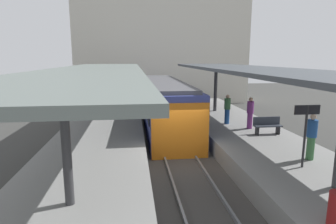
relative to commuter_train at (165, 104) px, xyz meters
The scene contains 15 objects.
ground_plane 6.78m from the commuter_train, 90.00° to the right, with size 80.00×80.00×0.00m, color #383835.
platform_left 7.68m from the commuter_train, 120.09° to the right, with size 4.40×28.00×1.00m, color gray.
platform_right 7.68m from the commuter_train, 59.91° to the right, with size 4.40×28.00×1.00m, color gray.
track_ballast 6.76m from the commuter_train, 90.00° to the right, with size 3.20×28.00×0.20m, color #423F3D.
rail_near_side 6.76m from the commuter_train, 96.27° to the right, with size 0.08×28.00×0.14m, color slate.
rail_far_side 6.76m from the commuter_train, 83.73° to the right, with size 0.08×28.00×0.14m, color slate.
commuter_train is the anchor object (origin of this frame).
canopy_left 6.86m from the commuter_train, 126.38° to the right, with size 4.18×21.00×3.30m.
canopy_right 6.85m from the commuter_train, 53.62° to the right, with size 4.18×21.00×3.29m.
platform_bench 7.11m from the commuter_train, 49.84° to the right, with size 1.40×0.41×0.86m.
platform_sign 10.54m from the commuter_train, 69.05° to the right, with size 0.90×0.08×2.21m.
passenger_near_bench 5.94m from the commuter_train, 45.49° to the right, with size 0.36×0.36×1.71m.
passenger_mid_platform 10.17m from the commuter_train, 63.80° to the right, with size 0.36×0.36×1.75m.
passenger_far_end 4.45m from the commuter_train, 41.86° to the right, with size 0.36×0.36×1.71m.
station_building_backdrop 14.01m from the commuter_train, 85.25° to the left, with size 18.00×6.00×11.00m, color beige.
Camera 1 is at (-2.09, -12.06, 4.77)m, focal length 30.41 mm.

